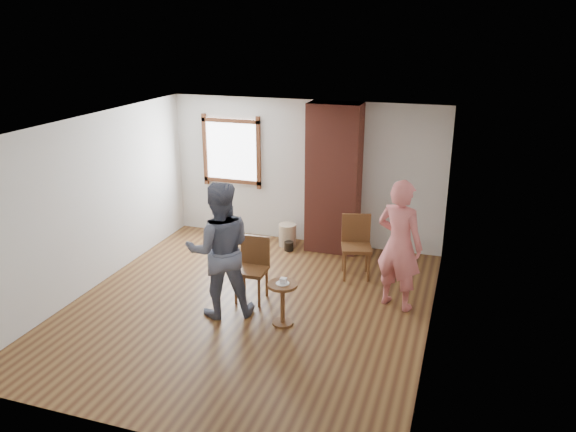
% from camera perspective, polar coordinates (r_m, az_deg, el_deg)
% --- Properties ---
extents(ground, '(5.50, 5.50, 0.00)m').
position_cam_1_polar(ground, '(8.14, -4.03, -9.19)').
color(ground, brown).
rests_on(ground, ground).
extents(room_shell, '(5.04, 5.52, 2.62)m').
position_cam_1_polar(room_shell, '(8.02, -3.07, 4.30)').
color(room_shell, silver).
rests_on(room_shell, ground).
extents(brick_chimney, '(0.90, 0.50, 2.60)m').
position_cam_1_polar(brick_chimney, '(9.71, 4.66, 3.79)').
color(brick_chimney, brown).
rests_on(brick_chimney, ground).
extents(stoneware_crock, '(0.40, 0.40, 0.41)m').
position_cam_1_polar(stoneware_crock, '(10.17, -0.06, -1.93)').
color(stoneware_crock, '#CAB692').
rests_on(stoneware_crock, ground).
extents(dark_pot, '(0.19, 0.19, 0.16)m').
position_cam_1_polar(dark_pot, '(9.99, 0.08, -3.08)').
color(dark_pot, black).
rests_on(dark_pot, ground).
extents(dining_chair_left, '(0.45, 0.45, 0.93)m').
position_cam_1_polar(dining_chair_left, '(8.17, -3.60, -4.98)').
color(dining_chair_left, brown).
rests_on(dining_chair_left, ground).
extents(dining_chair_right, '(0.57, 0.57, 0.98)m').
position_cam_1_polar(dining_chair_right, '(8.97, 6.94, -2.66)').
color(dining_chair_right, brown).
rests_on(dining_chair_right, ground).
extents(side_table, '(0.40, 0.40, 0.60)m').
position_cam_1_polar(side_table, '(7.52, -0.55, -8.23)').
color(side_table, brown).
rests_on(side_table, ground).
extents(cake_plate, '(0.18, 0.18, 0.01)m').
position_cam_1_polar(cake_plate, '(7.43, -0.56, -6.85)').
color(cake_plate, white).
rests_on(cake_plate, side_table).
extents(cake_slice, '(0.08, 0.07, 0.06)m').
position_cam_1_polar(cake_slice, '(7.41, -0.48, -6.62)').
color(cake_slice, white).
rests_on(cake_slice, cake_plate).
extents(man, '(1.15, 1.06, 1.90)m').
position_cam_1_polar(man, '(7.62, -6.95, -3.44)').
color(man, '#121833').
rests_on(man, ground).
extents(person_pink, '(0.80, 0.67, 1.87)m').
position_cam_1_polar(person_pink, '(7.92, 11.24, -2.90)').
color(person_pink, '#E07170').
rests_on(person_pink, ground).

